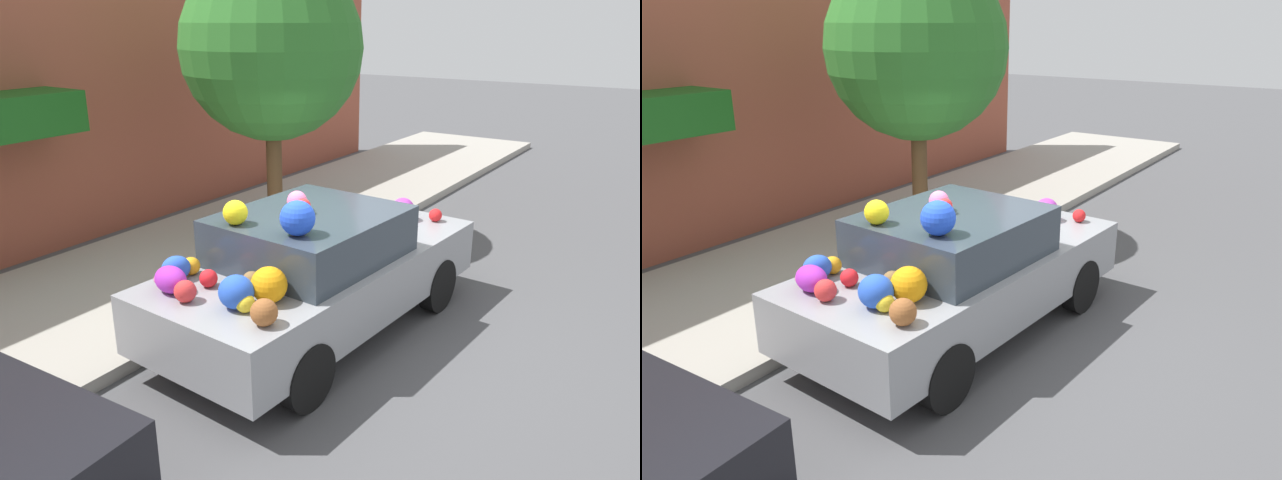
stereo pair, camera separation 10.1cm
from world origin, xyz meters
TOP-DOWN VIEW (x-y plane):
  - ground_plane at (0.00, 0.00)m, footprint 60.00×60.00m
  - sidewalk_curb at (0.00, 2.70)m, footprint 24.00×3.20m
  - building_facade at (-0.06, 4.92)m, footprint 18.00×1.20m
  - street_tree at (2.14, 2.31)m, footprint 2.67×2.67m
  - fire_hydrant at (0.32, 1.64)m, footprint 0.20×0.20m
  - art_car at (-0.07, 0.04)m, footprint 4.21×2.01m

SIDE VIEW (x-z plane):
  - ground_plane at x=0.00m, z-range 0.00..0.00m
  - sidewalk_curb at x=0.00m, z-range 0.00..0.14m
  - fire_hydrant at x=0.32m, z-range 0.14..0.84m
  - art_car at x=-0.07m, z-range -0.12..1.66m
  - building_facade at x=-0.06m, z-range -0.01..4.76m
  - street_tree at x=2.14m, z-range 0.87..5.03m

